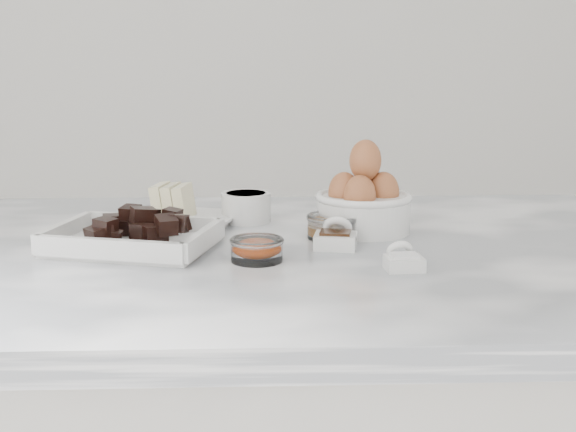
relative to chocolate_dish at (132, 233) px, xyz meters
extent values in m
cube|color=white|center=(0.21, 0.00, -0.04)|extent=(1.20, 0.80, 0.04)
cube|color=white|center=(0.00, 0.00, -0.02)|extent=(0.25, 0.21, 0.01)
cube|color=white|center=(0.06, 0.15, -0.02)|extent=(0.18, 0.18, 0.01)
cube|color=white|center=(0.06, 0.15, -0.01)|extent=(0.21, 0.21, 0.00)
cylinder|color=white|center=(0.16, 0.18, 0.00)|extent=(0.08, 0.08, 0.05)
cylinder|color=white|center=(0.16, 0.18, 0.02)|extent=(0.07, 0.07, 0.01)
cylinder|color=white|center=(0.35, 0.10, 0.00)|extent=(0.15, 0.15, 0.06)
torus|color=white|center=(0.35, 0.10, 0.03)|extent=(0.15, 0.15, 0.01)
ellipsoid|color=#A55D35|center=(0.38, 0.11, 0.04)|extent=(0.05, 0.05, 0.07)
ellipsoid|color=#A55D35|center=(0.32, 0.10, 0.04)|extent=(0.05, 0.05, 0.07)
ellipsoid|color=#A55D35|center=(0.35, 0.13, 0.04)|extent=(0.05, 0.05, 0.07)
ellipsoid|color=#A55D35|center=(0.34, 0.07, 0.04)|extent=(0.05, 0.05, 0.07)
ellipsoid|color=#A55D35|center=(0.35, 0.10, 0.09)|extent=(0.05, 0.05, 0.07)
cylinder|color=white|center=(0.30, 0.06, -0.01)|extent=(0.08, 0.08, 0.03)
torus|color=white|center=(0.30, 0.06, 0.01)|extent=(0.09, 0.09, 0.01)
cylinder|color=#C8660E|center=(0.30, 0.06, -0.01)|extent=(0.06, 0.06, 0.01)
cylinder|color=white|center=(0.18, -0.07, -0.01)|extent=(0.07, 0.07, 0.03)
torus|color=white|center=(0.18, -0.07, 0.00)|extent=(0.08, 0.08, 0.01)
ellipsoid|color=#FF5907|center=(0.18, -0.07, -0.01)|extent=(0.05, 0.05, 0.02)
cube|color=white|center=(0.29, -0.01, -0.01)|extent=(0.07, 0.06, 0.02)
cube|color=black|center=(0.29, -0.01, 0.00)|extent=(0.05, 0.04, 0.00)
torus|color=white|center=(0.30, 0.02, 0.00)|extent=(0.05, 0.04, 0.04)
cube|color=white|center=(0.37, -0.13, -0.02)|extent=(0.05, 0.04, 0.02)
cube|color=white|center=(0.37, -0.13, 0.00)|extent=(0.04, 0.03, 0.00)
torus|color=white|center=(0.37, -0.10, 0.00)|extent=(0.04, 0.03, 0.04)
camera|label=1|loc=(0.18, -1.13, 0.26)|focal=50.00mm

